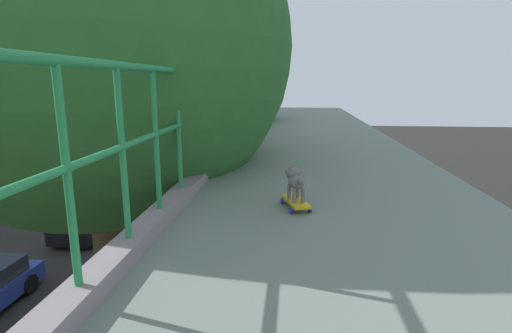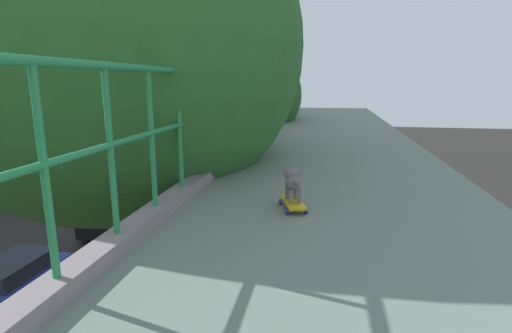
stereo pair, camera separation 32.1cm
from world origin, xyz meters
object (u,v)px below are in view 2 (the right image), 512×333
object	(u,v)px
small_dog	(292,180)
city_bus	(210,139)
car_yellow_cab_seventh	(213,195)
toy_skateboard	(293,203)
car_blue_fourth	(9,283)
car_white_fifth	(158,254)
car_black_sixth	(122,214)

from	to	relation	value
small_dog	city_bus	bearing A→B (deg)	108.43
car_yellow_cab_seventh	toy_skateboard	distance (m)	17.75
city_bus	toy_skateboard	size ratio (longest dim) A/B	22.22
car_blue_fourth	small_dog	xyz separation A→B (m)	(9.23, -5.94, 5.22)
car_blue_fourth	car_white_fifth	size ratio (longest dim) A/B	0.93
car_blue_fourth	car_white_fifth	bearing A→B (deg)	35.57
car_blue_fourth	city_bus	bearing A→B (deg)	90.09
car_black_sixth	car_white_fifth	bearing A→B (deg)	-47.91
car_blue_fourth	city_bus	distance (m)	21.90
car_yellow_cab_seventh	car_blue_fourth	bearing A→B (deg)	-109.66
city_bus	car_white_fifth	bearing A→B (deg)	-78.88
car_white_fifth	toy_skateboard	world-z (taller)	toy_skateboard
car_white_fifth	car_black_sixth	distance (m)	5.29
toy_skateboard	car_blue_fourth	bearing A→B (deg)	147.15
car_black_sixth	small_dog	size ratio (longest dim) A/B	13.55
car_white_fifth	city_bus	bearing A→B (deg)	101.12
car_white_fifth	city_bus	distance (m)	19.59
car_black_sixth	car_yellow_cab_seventh	size ratio (longest dim) A/B	1.08
car_black_sixth	city_bus	size ratio (longest dim) A/B	0.42
car_yellow_cab_seventh	city_bus	distance (m)	12.35
car_white_fifth	car_black_sixth	xyz separation A→B (m)	(-3.54, 3.92, -0.07)
car_black_sixth	city_bus	distance (m)	15.32
car_black_sixth	small_dog	distance (m)	16.31
city_bus	small_dog	xyz separation A→B (m)	(9.27, -27.80, 3.89)
toy_skateboard	city_bus	bearing A→B (deg)	108.44
car_black_sixth	car_yellow_cab_seventh	world-z (taller)	car_yellow_cab_seventh
car_black_sixth	city_bus	world-z (taller)	city_bus
car_black_sixth	small_dog	bearing A→B (deg)	-54.21
car_black_sixth	city_bus	bearing A→B (deg)	90.85
car_yellow_cab_seventh	small_dog	xyz separation A→B (m)	(5.62, -16.06, 5.17)
car_white_fifth	car_yellow_cab_seventh	size ratio (longest dim) A/B	1.10
car_white_fifth	toy_skateboard	bearing A→B (deg)	-57.50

